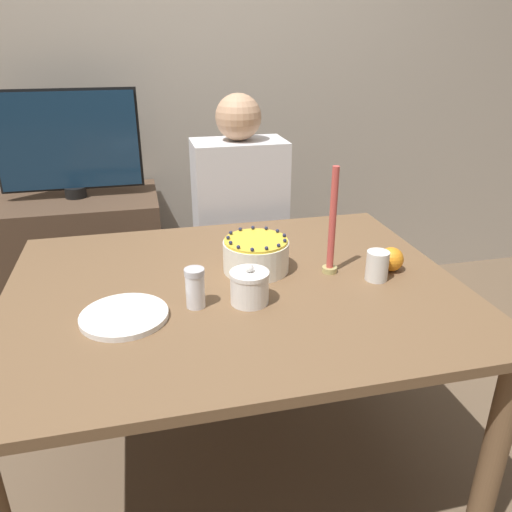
# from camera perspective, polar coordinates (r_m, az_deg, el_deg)

# --- Properties ---
(ground_plane) EXTENTS (12.00, 12.00, 0.00)m
(ground_plane) POSITION_cam_1_polar(r_m,az_deg,el_deg) (1.98, -1.99, -22.41)
(ground_plane) COLOR brown
(wall_behind) EXTENTS (8.00, 0.05, 2.60)m
(wall_behind) POSITION_cam_1_polar(r_m,az_deg,el_deg) (2.76, -8.58, 20.89)
(wall_behind) COLOR #ADA393
(wall_behind) RESTS_ON ground_plane
(dining_table) EXTENTS (1.38, 1.09, 0.73)m
(dining_table) POSITION_cam_1_polar(r_m,az_deg,el_deg) (1.59, -2.30, -6.51)
(dining_table) COLOR brown
(dining_table) RESTS_ON ground_plane
(cake) EXTENTS (0.21, 0.21, 0.12)m
(cake) POSITION_cam_1_polar(r_m,az_deg,el_deg) (1.61, -0.00, 0.13)
(cake) COLOR white
(cake) RESTS_ON dining_table
(sugar_bowl) EXTENTS (0.11, 0.11, 0.12)m
(sugar_bowl) POSITION_cam_1_polar(r_m,az_deg,el_deg) (1.42, -0.75, -3.55)
(sugar_bowl) COLOR white
(sugar_bowl) RESTS_ON dining_table
(sugar_shaker) EXTENTS (0.06, 0.06, 0.12)m
(sugar_shaker) POSITION_cam_1_polar(r_m,az_deg,el_deg) (1.40, -6.98, -3.61)
(sugar_shaker) COLOR white
(sugar_shaker) RESTS_ON dining_table
(plate_stack) EXTENTS (0.24, 0.24, 0.02)m
(plate_stack) POSITION_cam_1_polar(r_m,az_deg,el_deg) (1.40, -14.83, -6.65)
(plate_stack) COLOR white
(plate_stack) RESTS_ON dining_table
(candle) EXTENTS (0.05, 0.05, 0.35)m
(candle) POSITION_cam_1_polar(r_m,az_deg,el_deg) (1.58, 8.69, 3.00)
(candle) COLOR tan
(candle) RESTS_ON dining_table
(cup) EXTENTS (0.07, 0.07, 0.09)m
(cup) POSITION_cam_1_polar(r_m,az_deg,el_deg) (1.60, 13.68, -1.08)
(cup) COLOR white
(cup) RESTS_ON dining_table
(orange_fruit_0) EXTENTS (0.08, 0.08, 0.08)m
(orange_fruit_0) POSITION_cam_1_polar(r_m,az_deg,el_deg) (1.67, 15.20, -0.36)
(orange_fruit_0) COLOR orange
(orange_fruit_0) RESTS_ON dining_table
(person_man_blue_shirt) EXTENTS (0.40, 0.34, 1.22)m
(person_man_blue_shirt) POSITION_cam_1_polar(r_m,az_deg,el_deg) (2.31, -1.82, 0.90)
(person_man_blue_shirt) COLOR #2D2D38
(person_man_blue_shirt) RESTS_ON ground_plane
(side_cabinet) EXTENTS (0.76, 0.52, 0.72)m
(side_cabinet) POSITION_cam_1_polar(r_m,az_deg,el_deg) (2.68, -18.79, -0.99)
(side_cabinet) COLOR #4C3828
(side_cabinet) RESTS_ON ground_plane
(tv_monitor) EXTENTS (0.65, 0.10, 0.50)m
(tv_monitor) POSITION_cam_1_polar(r_m,az_deg,el_deg) (2.51, -20.66, 12.03)
(tv_monitor) COLOR black
(tv_monitor) RESTS_ON side_cabinet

